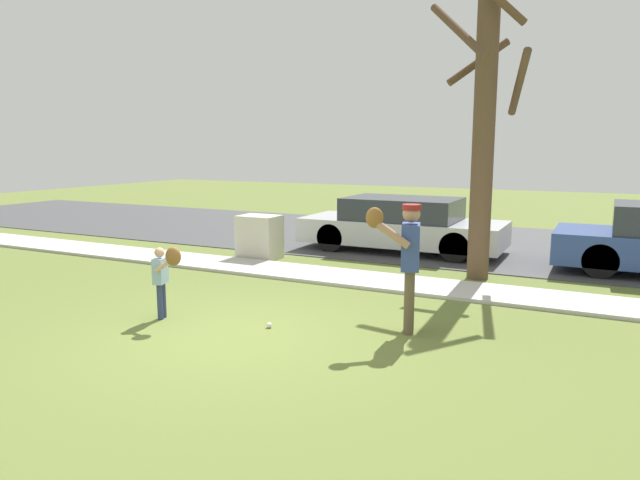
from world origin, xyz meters
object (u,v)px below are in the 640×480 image
object	(u,v)px
person_child	(164,272)
street_tree_near	(484,121)
parked_sedan_silver	(402,225)
utility_cabinet	(259,237)
baseball	(269,325)
person_adult	(407,253)

from	to	relation	value
person_child	street_tree_near	distance (m)	6.08
parked_sedan_silver	utility_cabinet	bearing A→B (deg)	-138.87
utility_cabinet	parked_sedan_silver	size ratio (longest dim) A/B	0.20
baseball	parked_sedan_silver	world-z (taller)	parked_sedan_silver
utility_cabinet	person_adult	bearing A→B (deg)	-37.72
baseball	utility_cabinet	bearing A→B (deg)	123.92
baseball	parked_sedan_silver	xyz separation A→B (m)	(-0.25, 6.24, 0.58)
person_adult	parked_sedan_silver	size ratio (longest dim) A/B	0.37
person_child	parked_sedan_silver	bearing A→B (deg)	62.74
baseball	street_tree_near	world-z (taller)	street_tree_near
person_child	baseball	world-z (taller)	person_child
person_adult	person_child	bearing A→B (deg)	0.37
person_child	street_tree_near	size ratio (longest dim) A/B	0.20
person_adult	utility_cabinet	distance (m)	5.63
street_tree_near	parked_sedan_silver	world-z (taller)	street_tree_near
person_adult	person_child	world-z (taller)	person_adult
baseball	street_tree_near	xyz separation A→B (m)	(1.89, 4.24, 2.81)
utility_cabinet	baseball	bearing A→B (deg)	-56.08
person_adult	person_child	distance (m)	3.36
utility_cabinet	street_tree_near	size ratio (longest dim) A/B	0.17
person_child	parked_sedan_silver	size ratio (longest dim) A/B	0.23
street_tree_near	person_child	bearing A→B (deg)	-126.66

